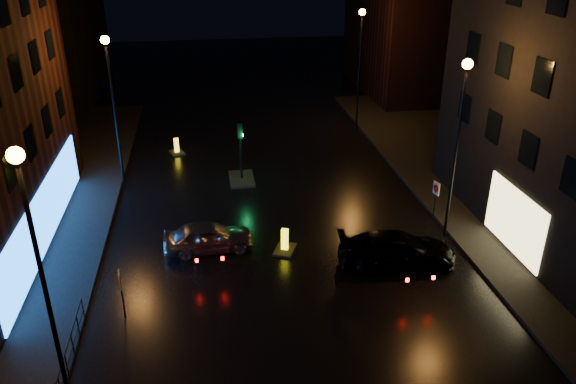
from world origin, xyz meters
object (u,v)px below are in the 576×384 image
bollard_near (285,246)px  road_sign_right (436,192)px  silver_hatchback (208,237)px  traffic_signal (241,172)px  road_sign_left (120,284)px  bollard_far (177,150)px  dark_sedan (397,250)px

bollard_near → road_sign_right: bearing=36.7°
silver_hatchback → bollard_near: silver_hatchback is taller
traffic_signal → silver_hatchback: (-2.08, -7.60, 0.18)m
silver_hatchback → bollard_near: (3.38, -0.60, -0.44)m
traffic_signal → road_sign_left: bearing=-113.9°
bollard_near → bollard_far: size_ratio=1.10×
bollard_near → road_sign_right: size_ratio=0.74×
dark_sedan → bollard_far: bearing=37.8°
bollard_far → road_sign_right: size_ratio=0.67×
bollard_far → bollard_near: bearing=-87.9°
traffic_signal → bollard_near: 8.31m
bollard_far → road_sign_right: 17.14m
traffic_signal → road_sign_left: 13.21m
silver_hatchback → dark_sedan: (7.97, -2.47, 0.05)m
road_sign_left → road_sign_right: bearing=15.1°
traffic_signal → road_sign_right: (9.10, -6.30, 1.01)m
road_sign_left → silver_hatchback: bearing=47.2°
bollard_near → dark_sedan: bearing=0.9°
bollard_far → road_sign_left: size_ratio=0.67×
traffic_signal → road_sign_right: 11.11m
road_sign_left → bollard_near: bearing=23.5°
dark_sedan → road_sign_right: 5.01m
road_sign_right → bollard_near: bearing=1.3°
bollard_far → road_sign_right: bearing=-60.1°
silver_hatchback → dark_sedan: 8.34m
dark_sedan → bollard_near: (-4.59, 1.86, -0.49)m
traffic_signal → silver_hatchback: bearing=-105.3°
dark_sedan → bollard_far: dark_sedan is taller
traffic_signal → bollard_near: size_ratio=2.31×
bollard_near → bollard_far: 14.06m
silver_hatchback → bollard_far: silver_hatchback is taller
traffic_signal → silver_hatchback: traffic_signal is taller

